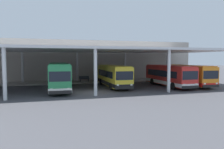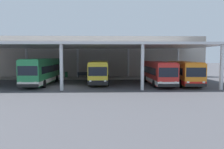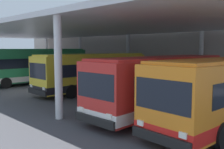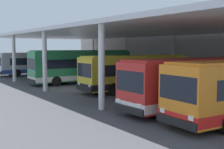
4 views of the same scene
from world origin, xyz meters
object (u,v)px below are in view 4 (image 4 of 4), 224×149
at_px(trash_bin, 153,74).
at_px(bus_second_bay, 82,66).
at_px(bus_far_bay, 194,82).
at_px(bus_middle_bay, 136,72).
at_px(bench_waiting, 169,76).
at_px(bus_nearest_bay, 36,63).

bearing_deg(trash_bin, bus_second_bay, -101.76).
height_order(bus_second_bay, bus_far_bay, bus_second_bay).
xyz_separation_m(bus_middle_bay, trash_bin, (-6.02, 7.67, -0.98)).
distance_m(bus_second_bay, bus_far_bay, 15.99).
relative_size(bus_middle_bay, trash_bin, 10.79).
distance_m(bench_waiting, trash_bin, 2.91).
height_order(bus_nearest_bay, bench_waiting, bus_nearest_bay).
bearing_deg(bus_far_bay, bus_middle_bay, 167.13).
xyz_separation_m(bus_nearest_bay, bench_waiting, (16.83, 9.35, -0.99)).
bearing_deg(bus_middle_bay, bus_second_bay, -171.46).
xyz_separation_m(bus_nearest_bay, bus_second_bay, (12.08, 0.73, 0.19)).
distance_m(bus_nearest_bay, trash_bin, 16.94).
relative_size(bus_nearest_bay, bus_far_bay, 1.01).
bearing_deg(bus_nearest_bay, bus_middle_bay, 5.48).
bearing_deg(trash_bin, bus_nearest_bay, -145.45).
relative_size(bus_far_bay, trash_bin, 10.75).
distance_m(bus_second_bay, bus_middle_bay, 7.96).
bearing_deg(bus_far_bay, trash_bin, 146.02).
xyz_separation_m(bus_second_bay, bus_far_bay, (15.97, -0.67, -0.19)).
height_order(bus_second_bay, bench_waiting, bus_second_bay).
bearing_deg(bus_middle_bay, bus_nearest_bay, -174.52).
xyz_separation_m(bus_second_bay, bench_waiting, (4.74, 8.62, -1.18)).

